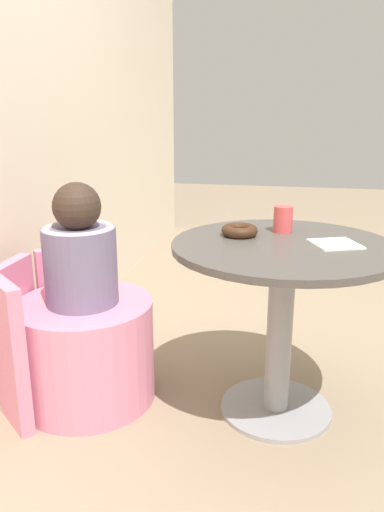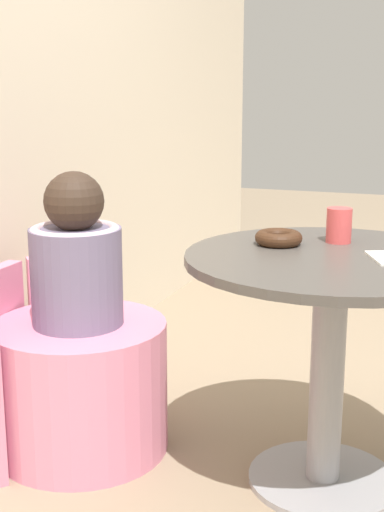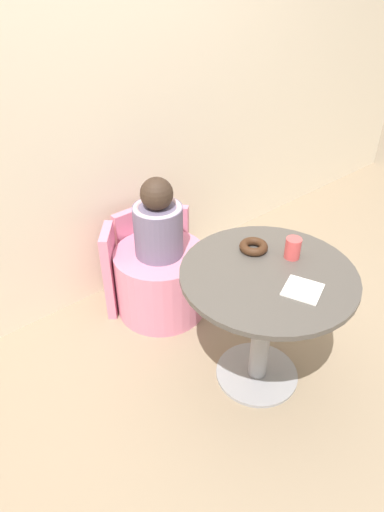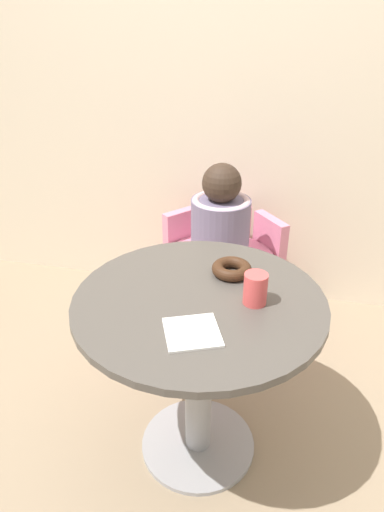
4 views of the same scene
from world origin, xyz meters
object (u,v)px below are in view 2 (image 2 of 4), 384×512
object	(u,v)px
child_figure	(76,259)
donut	(279,238)
round_table	(330,317)
tub_chair	(81,386)
cup	(339,225)

from	to	relation	value
child_figure	donut	distance (m)	0.60
round_table	donut	size ratio (longest dim) A/B	5.89
child_figure	tub_chair	bearing A→B (deg)	-97.13
child_figure	donut	world-z (taller)	child_figure
round_table	tub_chair	size ratio (longest dim) A/B	1.48
donut	round_table	bearing A→B (deg)	-114.56
child_figure	cup	distance (m)	0.77
cup	donut	bearing A→B (deg)	121.17
round_table	tub_chair	xyz separation A→B (m)	(-0.06, 0.74, -0.29)
cup	tub_chair	bearing A→B (deg)	107.12
cup	round_table	bearing A→B (deg)	-175.69
round_table	cup	xyz separation A→B (m)	(0.17, 0.01, 0.22)
child_figure	cup	bearing A→B (deg)	-72.88
tub_chair	donut	bearing A→B (deg)	-77.09
tub_chair	child_figure	size ratio (longest dim) A/B	1.16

